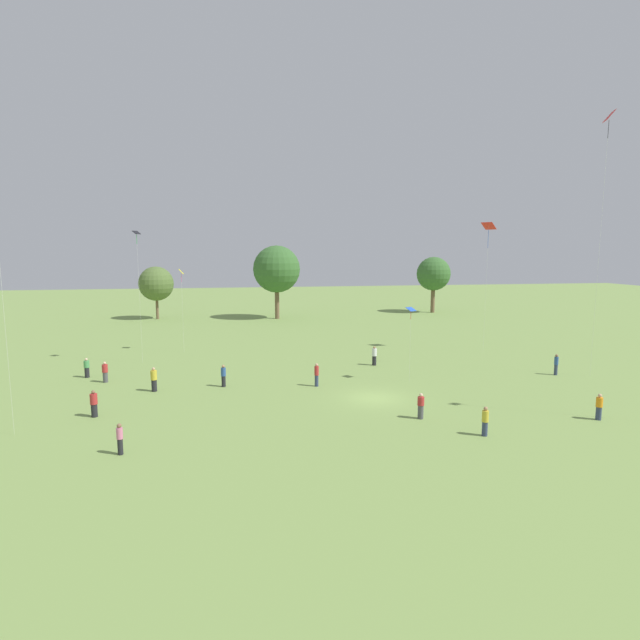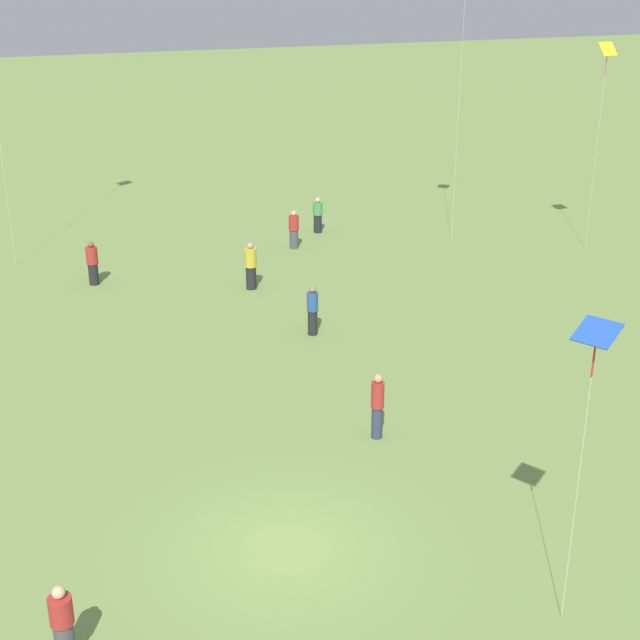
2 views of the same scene
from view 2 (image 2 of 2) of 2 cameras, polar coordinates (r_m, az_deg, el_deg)
ground_plane at (r=20.09m, az=-2.22°, el=-14.40°), size 240.00×240.00×0.00m
person_0 at (r=17.50m, az=-16.14°, el=-18.30°), size 0.47×0.47×1.69m
person_1 at (r=34.89m, az=-4.45°, el=3.45°), size 0.67×0.67×1.89m
person_4 at (r=30.40m, az=-0.48°, el=0.62°), size 0.54×0.54×1.78m
person_7 at (r=42.46m, az=-0.15°, el=6.71°), size 0.60×0.60×1.69m
person_9 at (r=23.83m, az=3.69°, el=-5.50°), size 0.44×0.44×1.88m
person_10 at (r=40.00m, az=-1.69°, el=5.78°), size 0.61×0.61×1.74m
person_11 at (r=36.43m, az=-14.35°, el=3.53°), size 0.61×0.61×1.79m
kite_2 at (r=15.93m, az=17.21°, el=-1.54°), size 0.88×0.86×6.20m
kite_4 at (r=40.28m, az=17.88°, el=15.56°), size 0.48×0.70×8.91m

